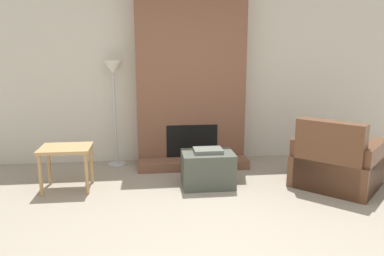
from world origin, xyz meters
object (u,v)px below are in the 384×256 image
object	(u,v)px
armchair	(336,165)
side_table	(66,154)
ottoman	(208,168)
floor_lamp_left	(113,77)

from	to	relation	value
armchair	side_table	size ratio (longest dim) A/B	2.18
ottoman	floor_lamp_left	bearing A→B (deg)	139.56
ottoman	side_table	size ratio (longest dim) A/B	1.07
side_table	ottoman	bearing A→B (deg)	-2.81
ottoman	floor_lamp_left	size ratio (longest dim) A/B	0.42
armchair	side_table	xyz separation A→B (m)	(-3.41, 0.31, 0.18)
ottoman	armchair	world-z (taller)	armchair
ottoman	armchair	bearing A→B (deg)	-7.70
side_table	floor_lamp_left	size ratio (longest dim) A/B	0.39
armchair	floor_lamp_left	world-z (taller)	floor_lamp_left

